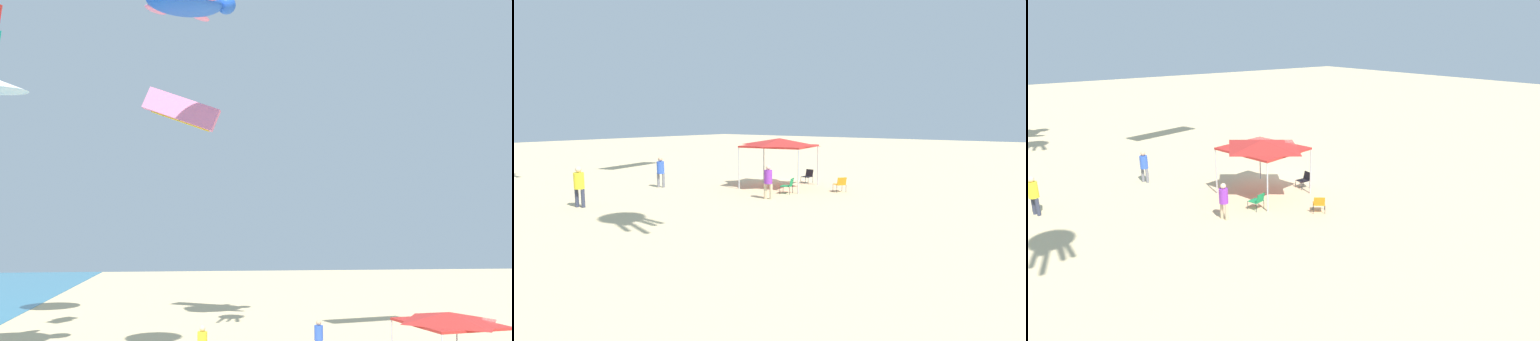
{
  "view_description": "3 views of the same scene",
  "coord_description": "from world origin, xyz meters",
  "views": [
    {
      "loc": [
        -23.72,
        11.86,
        6.08
      ],
      "look_at": [
        0.97,
        9.1,
        8.45
      ],
      "focal_mm": 41.8,
      "sensor_mm": 36.0,
      "label": 1
    },
    {
      "loc": [
        -13.92,
        20.26,
        3.79
      ],
      "look_at": [
        -2.3,
        4.36,
        1.31
      ],
      "focal_mm": 28.26,
      "sensor_mm": 36.0,
      "label": 2
    },
    {
      "loc": [
        -18.03,
        13.6,
        7.76
      ],
      "look_at": [
        -1.8,
        1.02,
        1.27
      ],
      "focal_mm": 30.83,
      "sensor_mm": 36.0,
      "label": 3
    }
  ],
  "objects": [
    {
      "name": "ground",
      "position": [
        0.0,
        0.0,
        -0.05
      ],
      "size": [
        120.0,
        120.0,
        0.1
      ],
      "primitive_type": "cube",
      "color": "#D6BC8C"
    },
    {
      "name": "folding_chair_near_cooler",
      "position": [
        -4.57,
        1.17,
        0.47
      ],
      "size": [
        0.81,
        0.8,
        0.82
      ],
      "rotation": [
        0.0,
        0.0,
        0.87
      ],
      "color": "black",
      "rests_on": "ground"
    },
    {
      "name": "folding_chair_facing_ocean",
      "position": [
        -2.59,
        3.14,
        0.47
      ],
      "size": [
        0.74,
        0.66,
        0.82
      ],
      "rotation": [
        0.0,
        0.0,
        1.83
      ],
      "color": "black",
      "rests_on": "ground"
    },
    {
      "name": "folding_chair_left_of_tent",
      "position": [
        -1.58,
        -0.5,
        0.47
      ],
      "size": [
        0.56,
        0.64,
        0.82
      ],
      "rotation": [
        0.0,
        0.0,
        3.11
      ],
      "color": "black",
      "rests_on": "ground"
    },
    {
      "name": "person_beachcomber",
      "position": [
        -2.58,
        4.89,
        0.97
      ],
      "size": [
        0.43,
        0.39,
        1.65
      ],
      "rotation": [
        0.0,
        0.0,
        0.24
      ],
      "color": "#C6B28C",
      "rests_on": "ground"
    },
    {
      "name": "person_near_umbrella",
      "position": [
        4.31,
        5.76,
        1.02
      ],
      "size": [
        0.43,
        0.41,
        1.74
      ],
      "rotation": [
        0.0,
        0.0,
        0.48
      ],
      "color": "slate",
      "rests_on": "ground"
    },
    {
      "name": "person_kite_handler",
      "position": [
        2.94,
        11.24,
        1.06
      ],
      "size": [
        0.46,
        0.43,
        1.8
      ],
      "rotation": [
        0.0,
        0.0,
        3.5
      ],
      "color": "#33384C",
      "rests_on": "ground"
    },
    {
      "name": "canopy_tent",
      "position": [
        -1.02,
        1.71,
        2.52
      ],
      "size": [
        4.1,
        3.79,
        2.77
      ],
      "rotation": [
        0.0,
        0.0,
        0.19
      ],
      "color": "#B7B7BC",
      "rests_on": "ground"
    }
  ]
}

